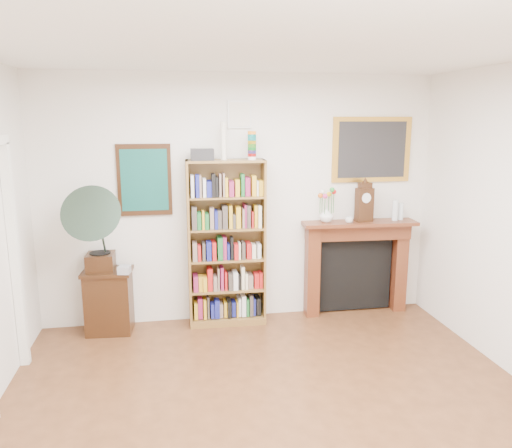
{
  "coord_description": "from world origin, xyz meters",
  "views": [
    {
      "loc": [
        -0.78,
        -3.05,
        2.31
      ],
      "look_at": [
        0.03,
        1.6,
        1.31
      ],
      "focal_mm": 35.0,
      "sensor_mm": 36.0,
      "label": 1
    }
  ],
  "objects_px": {
    "bookshelf": "(227,234)",
    "fireplace": "(356,259)",
    "gramophone": "(96,224)",
    "cd_stack": "(124,270)",
    "side_cabinet": "(109,301)",
    "teacup": "(349,220)",
    "bottle_left": "(395,210)",
    "flower_vase": "(326,215)",
    "bottle_right": "(401,211)",
    "mantel_clock": "(364,203)"
  },
  "relations": [
    {
      "from": "fireplace",
      "to": "cd_stack",
      "type": "bearing_deg",
      "value": -171.47
    },
    {
      "from": "side_cabinet",
      "to": "bottle_right",
      "type": "distance_m",
      "value": 3.49
    },
    {
      "from": "mantel_clock",
      "to": "bottle_right",
      "type": "bearing_deg",
      "value": -7.63
    },
    {
      "from": "bookshelf",
      "to": "flower_vase",
      "type": "height_order",
      "value": "bookshelf"
    },
    {
      "from": "bookshelf",
      "to": "mantel_clock",
      "type": "relative_size",
      "value": 4.74
    },
    {
      "from": "cd_stack",
      "to": "bottle_right",
      "type": "distance_m",
      "value": 3.23
    },
    {
      "from": "teacup",
      "to": "bottle_left",
      "type": "bearing_deg",
      "value": 4.84
    },
    {
      "from": "side_cabinet",
      "to": "bottle_left",
      "type": "height_order",
      "value": "bottle_left"
    },
    {
      "from": "side_cabinet",
      "to": "fireplace",
      "type": "bearing_deg",
      "value": 6.48
    },
    {
      "from": "fireplace",
      "to": "mantel_clock",
      "type": "distance_m",
      "value": 0.69
    },
    {
      "from": "side_cabinet",
      "to": "gramophone",
      "type": "height_order",
      "value": "gramophone"
    },
    {
      "from": "flower_vase",
      "to": "bottle_right",
      "type": "relative_size",
      "value": 0.83
    },
    {
      "from": "gramophone",
      "to": "fireplace",
      "type": "bearing_deg",
      "value": 5.56
    },
    {
      "from": "side_cabinet",
      "to": "bottle_right",
      "type": "height_order",
      "value": "bottle_right"
    },
    {
      "from": "mantel_clock",
      "to": "flower_vase",
      "type": "bearing_deg",
      "value": 164.68
    },
    {
      "from": "bottle_left",
      "to": "bottle_right",
      "type": "height_order",
      "value": "bottle_left"
    },
    {
      "from": "bookshelf",
      "to": "fireplace",
      "type": "xyz_separation_m",
      "value": [
        1.56,
        0.07,
        -0.38
      ]
    },
    {
      "from": "side_cabinet",
      "to": "flower_vase",
      "type": "relative_size",
      "value": 4.28
    },
    {
      "from": "fireplace",
      "to": "bottle_right",
      "type": "relative_size",
      "value": 6.77
    },
    {
      "from": "cd_stack",
      "to": "flower_vase",
      "type": "bearing_deg",
      "value": 5.9
    },
    {
      "from": "fireplace",
      "to": "bottle_left",
      "type": "relative_size",
      "value": 5.64
    },
    {
      "from": "bottle_left",
      "to": "flower_vase",
      "type": "bearing_deg",
      "value": 177.21
    },
    {
      "from": "bottle_left",
      "to": "gramophone",
      "type": "bearing_deg",
      "value": -177.22
    },
    {
      "from": "bottle_left",
      "to": "fireplace",
      "type": "bearing_deg",
      "value": 171.18
    },
    {
      "from": "side_cabinet",
      "to": "mantel_clock",
      "type": "distance_m",
      "value": 3.08
    },
    {
      "from": "gramophone",
      "to": "flower_vase",
      "type": "bearing_deg",
      "value": 5.65
    },
    {
      "from": "fireplace",
      "to": "mantel_clock",
      "type": "xyz_separation_m",
      "value": [
        0.05,
        -0.07,
        0.69
      ]
    },
    {
      "from": "side_cabinet",
      "to": "mantel_clock",
      "type": "xyz_separation_m",
      "value": [
        2.91,
        0.04,
        1.0
      ]
    },
    {
      "from": "mantel_clock",
      "to": "bottle_right",
      "type": "distance_m",
      "value": 0.49
    },
    {
      "from": "cd_stack",
      "to": "bottle_right",
      "type": "xyz_separation_m",
      "value": [
        3.19,
        0.22,
        0.48
      ]
    },
    {
      "from": "bottle_left",
      "to": "side_cabinet",
      "type": "bearing_deg",
      "value": -179.27
    },
    {
      "from": "gramophone",
      "to": "bottle_left",
      "type": "bearing_deg",
      "value": 3.84
    },
    {
      "from": "cd_stack",
      "to": "mantel_clock",
      "type": "height_order",
      "value": "mantel_clock"
    },
    {
      "from": "side_cabinet",
      "to": "cd_stack",
      "type": "height_order",
      "value": "cd_stack"
    },
    {
      "from": "bookshelf",
      "to": "bottle_left",
      "type": "distance_m",
      "value": 2.0
    },
    {
      "from": "bookshelf",
      "to": "fireplace",
      "type": "distance_m",
      "value": 1.61
    },
    {
      "from": "bottle_left",
      "to": "bottle_right",
      "type": "xyz_separation_m",
      "value": [
        0.08,
        0.02,
        -0.02
      ]
    },
    {
      "from": "gramophone",
      "to": "cd_stack",
      "type": "bearing_deg",
      "value": -5.92
    },
    {
      "from": "flower_vase",
      "to": "gramophone",
      "type": "bearing_deg",
      "value": -175.42
    },
    {
      "from": "gramophone",
      "to": "teacup",
      "type": "bearing_deg",
      "value": 3.41
    },
    {
      "from": "side_cabinet",
      "to": "bottle_right",
      "type": "xyz_separation_m",
      "value": [
        3.38,
        0.06,
        0.88
      ]
    },
    {
      "from": "side_cabinet",
      "to": "teacup",
      "type": "relative_size",
      "value": 8.01
    },
    {
      "from": "teacup",
      "to": "bottle_right",
      "type": "height_order",
      "value": "bottle_right"
    },
    {
      "from": "cd_stack",
      "to": "bottle_left",
      "type": "bearing_deg",
      "value": 3.6
    },
    {
      "from": "mantel_clock",
      "to": "flower_vase",
      "type": "height_order",
      "value": "mantel_clock"
    },
    {
      "from": "gramophone",
      "to": "bottle_left",
      "type": "distance_m",
      "value": 3.37
    },
    {
      "from": "side_cabinet",
      "to": "teacup",
      "type": "xyz_separation_m",
      "value": [
        2.71,
        -0.01,
        0.81
      ]
    },
    {
      "from": "bottle_left",
      "to": "bookshelf",
      "type": "bearing_deg",
      "value": -179.78
    },
    {
      "from": "fireplace",
      "to": "bottle_left",
      "type": "height_order",
      "value": "bottle_left"
    },
    {
      "from": "mantel_clock",
      "to": "teacup",
      "type": "xyz_separation_m",
      "value": [
        -0.2,
        -0.05,
        -0.18
      ]
    }
  ]
}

